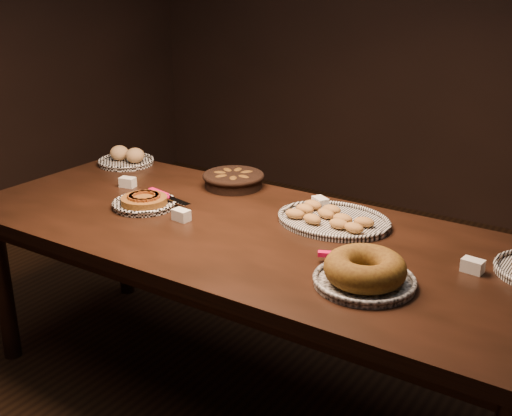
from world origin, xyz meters
The scene contains 8 objects.
ground centered at (0.00, 0.00, 0.00)m, with size 5.00×5.00×0.00m, color black.
buffet_table centered at (0.00, 0.00, 0.68)m, with size 2.40×1.00×0.75m.
apple_tart_plate centered at (-0.51, -0.04, 0.77)m, with size 0.33×0.27×0.05m.
madeleine_platter centered at (0.24, 0.23, 0.77)m, with size 0.46×0.37×0.05m.
bundt_cake_plate centered at (0.56, -0.19, 0.79)m, with size 0.37×0.36×0.10m.
croissant_basket centered at (-0.35, 0.38, 0.79)m, with size 0.29×0.29×0.07m.
bread_roll_plate centered at (-1.02, 0.38, 0.78)m, with size 0.29×0.29×0.09m.
tent_cards centered at (0.08, 0.09, 0.77)m, with size 1.65×0.50×0.04m.
Camera 1 is at (1.28, -1.90, 1.69)m, focal length 45.00 mm.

